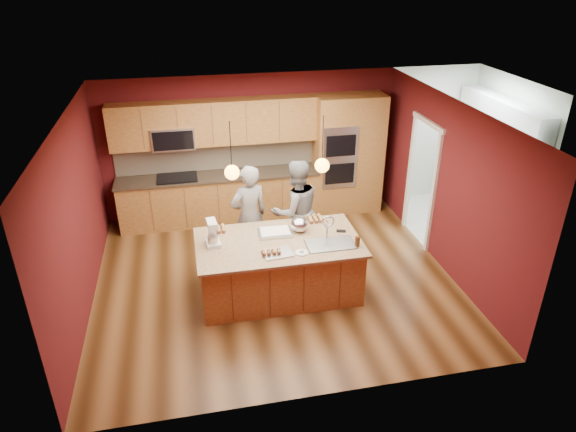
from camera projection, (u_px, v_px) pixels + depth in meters
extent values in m
plane|color=#41250E|center=(275.00, 278.00, 8.14)|extent=(5.50, 5.50, 0.00)
plane|color=silver|center=(272.00, 111.00, 6.91)|extent=(5.50, 5.50, 0.00)
plane|color=#501214|center=(250.00, 146.00, 9.71)|extent=(5.50, 0.00, 5.50)
plane|color=#501214|center=(317.00, 301.00, 5.34)|extent=(5.50, 0.00, 5.50)
plane|color=#501214|center=(77.00, 219.00, 7.03)|extent=(0.00, 5.00, 5.00)
plane|color=#501214|center=(446.00, 186.00, 8.02)|extent=(0.00, 5.00, 5.00)
cube|color=brown|center=(220.00, 199.00, 9.73)|extent=(3.70, 0.60, 0.90)
cube|color=black|center=(218.00, 176.00, 9.52)|extent=(3.74, 0.64, 0.04)
cube|color=beige|center=(216.00, 155.00, 9.63)|extent=(3.70, 0.03, 0.56)
cube|color=brown|center=(214.00, 122.00, 9.18)|extent=(3.70, 0.36, 0.80)
cube|color=black|center=(177.00, 178.00, 9.36)|extent=(0.72, 0.52, 0.03)
cube|color=#B3B6BA|center=(173.00, 137.00, 9.13)|extent=(0.76, 0.40, 0.40)
cube|color=brown|center=(335.00, 155.00, 9.83)|extent=(0.80, 0.60, 2.30)
cube|color=#B3B6BA|center=(340.00, 158.00, 9.54)|extent=(0.66, 0.04, 1.20)
cube|color=brown|center=(368.00, 153.00, 9.94)|extent=(0.50, 0.60, 2.30)
plane|color=#BBBAB3|center=(450.00, 222.00, 9.85)|extent=(2.60, 2.60, 0.00)
plane|color=beige|center=(506.00, 152.00, 9.40)|extent=(0.00, 2.70, 2.70)
cube|color=silver|center=(502.00, 121.00, 9.09)|extent=(0.35, 2.40, 0.75)
cylinder|color=black|center=(231.00, 147.00, 6.64)|extent=(0.01, 0.01, 0.70)
sphere|color=#FFAA31|center=(232.00, 172.00, 6.80)|extent=(0.20, 0.20, 0.20)
cylinder|color=black|center=(323.00, 141.00, 6.86)|extent=(0.01, 0.01, 0.70)
sphere|color=#FFAA31|center=(322.00, 165.00, 7.02)|extent=(0.20, 0.20, 0.20)
cube|color=brown|center=(279.00, 268.00, 7.63)|extent=(2.28, 1.24, 0.84)
cube|color=#D8B082|center=(278.00, 242.00, 7.43)|extent=(2.38, 1.34, 0.04)
cube|color=#B3B6BA|center=(330.00, 249.00, 7.38)|extent=(0.68, 0.40, 0.18)
imported|color=black|center=(249.00, 216.00, 8.17)|extent=(0.72, 0.58, 1.72)
imported|color=gray|center=(296.00, 211.00, 8.31)|extent=(0.97, 0.83, 1.74)
cube|color=white|center=(213.00, 243.00, 7.31)|extent=(0.22, 0.27, 0.06)
cube|color=white|center=(212.00, 230.00, 7.33)|extent=(0.11, 0.09, 0.26)
cube|color=white|center=(212.00, 224.00, 7.19)|extent=(0.15, 0.27, 0.10)
cylinder|color=silver|center=(213.00, 240.00, 7.24)|extent=(0.15, 0.15, 0.14)
cube|color=silver|center=(275.00, 233.00, 7.62)|extent=(0.50, 0.38, 0.03)
cube|color=white|center=(275.00, 231.00, 7.61)|extent=(0.43, 0.31, 0.02)
cube|color=#B3B6BA|center=(277.00, 253.00, 7.10)|extent=(0.44, 0.33, 0.02)
ellipsoid|color=silver|center=(299.00, 225.00, 7.65)|extent=(0.27, 0.27, 0.23)
cylinder|color=silver|center=(302.00, 253.00, 7.12)|extent=(0.18, 0.18, 0.01)
cylinder|color=#3A1F0C|center=(357.00, 242.00, 7.27)|extent=(0.07, 0.07, 0.15)
cube|color=black|center=(341.00, 231.00, 7.68)|extent=(0.16, 0.11, 0.01)
cube|color=white|center=(490.00, 202.00, 9.50)|extent=(0.78, 0.80, 0.98)
cube|color=white|center=(472.00, 186.00, 10.03)|extent=(0.87, 0.88, 1.09)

